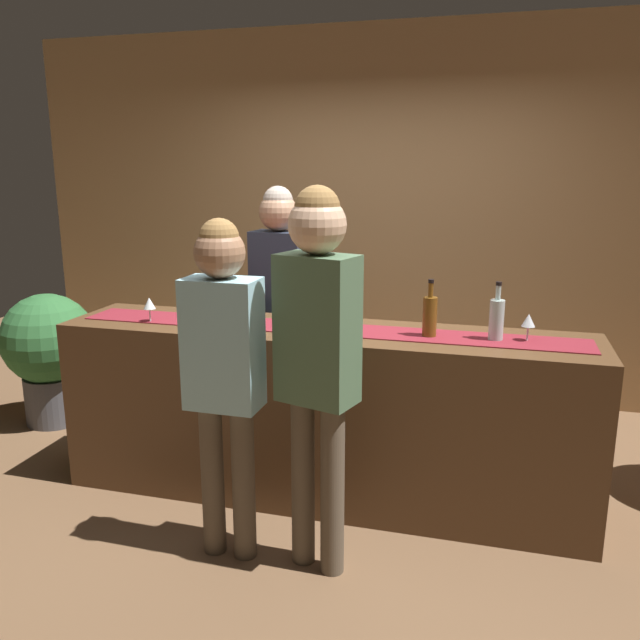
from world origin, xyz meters
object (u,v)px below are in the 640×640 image
at_px(wine_bottle_clear, 497,319).
at_px(customer_sipping, 317,340).
at_px(potted_plant_tall, 49,349).
at_px(wine_bottle_amber, 430,316).
at_px(wine_glass_mid_counter, 149,304).
at_px(bartender, 279,289).
at_px(customer_browsing, 223,357).
at_px(wine_glass_near_customer, 528,321).

relative_size(wine_bottle_clear, customer_sipping, 0.17).
bearing_deg(customer_sipping, potted_plant_tall, 169.57).
bearing_deg(customer_sipping, wine_bottle_amber, 74.15).
relative_size(wine_bottle_amber, wine_glass_mid_counter, 2.10).
relative_size(wine_glass_mid_counter, customer_sipping, 0.08).
distance_m(wine_bottle_clear, bartender, 1.47).
bearing_deg(customer_browsing, customer_sipping, 2.38).
xyz_separation_m(customer_sipping, customer_browsing, (-0.44, -0.01, -0.11)).
bearing_deg(bartender, wine_bottle_amber, 156.15).
bearing_deg(wine_bottle_amber, customer_sipping, -122.41).
bearing_deg(wine_bottle_amber, wine_bottle_clear, 3.14).
bearing_deg(customer_browsing, wine_bottle_clear, 30.79).
bearing_deg(wine_glass_mid_counter, customer_sipping, -26.29).
relative_size(wine_glass_mid_counter, customer_browsing, 0.09).
xyz_separation_m(bartender, customer_sipping, (0.60, -1.25, 0.04)).
bearing_deg(wine_glass_mid_counter, potted_plant_tall, 152.35).
relative_size(wine_glass_near_customer, customer_browsing, 0.09).
distance_m(wine_glass_mid_counter, potted_plant_tall, 1.46).
xyz_separation_m(wine_bottle_clear, customer_browsing, (-1.19, -0.69, -0.10)).
distance_m(wine_bottle_clear, wine_glass_mid_counter, 1.90).
height_order(wine_glass_mid_counter, potted_plant_tall, wine_glass_mid_counter).
bearing_deg(wine_glass_mid_counter, bartender, 51.90).
bearing_deg(potted_plant_tall, wine_bottle_amber, -10.97).
bearing_deg(potted_plant_tall, wine_bottle_clear, -9.48).
bearing_deg(wine_glass_near_customer, customer_browsing, -152.22).
height_order(bartender, potted_plant_tall, bartender).
relative_size(wine_bottle_amber, potted_plant_tall, 0.32).
bearing_deg(potted_plant_tall, wine_glass_near_customer, -8.71).
distance_m(wine_bottle_amber, wine_glass_mid_counter, 1.56).
xyz_separation_m(wine_glass_mid_counter, bartender, (0.54, 0.69, -0.02)).
distance_m(wine_glass_near_customer, bartender, 1.61).
distance_m(wine_glass_mid_counter, customer_sipping, 1.27).
bearing_deg(bartender, wine_glass_mid_counter, 58.12).
relative_size(wine_bottle_amber, customer_sipping, 0.17).
relative_size(wine_glass_near_customer, bartender, 0.08).
distance_m(bartender, customer_sipping, 1.39).
height_order(wine_bottle_clear, potted_plant_tall, wine_bottle_clear).
relative_size(wine_glass_mid_counter, bartender, 0.08).
xyz_separation_m(wine_bottle_amber, wine_glass_mid_counter, (-1.56, -0.10, -0.01)).
bearing_deg(wine_bottle_amber, wine_glass_near_customer, 4.41).
distance_m(wine_bottle_amber, wine_glass_near_customer, 0.49).
height_order(wine_bottle_amber, customer_browsing, customer_browsing).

